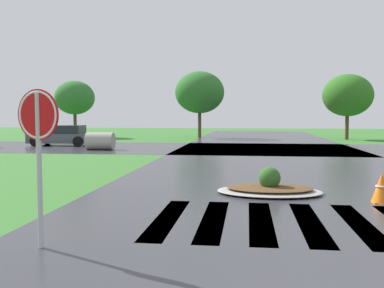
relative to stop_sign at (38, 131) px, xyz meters
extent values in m
cube|color=#35353A|center=(4.25, 6.81, -1.77)|extent=(10.39, 80.00, 0.01)
cube|color=#35353A|center=(4.25, 19.73, -1.77)|extent=(90.00, 9.35, 0.01)
cube|color=white|center=(1.55, 2.11, -1.77)|extent=(0.45, 3.39, 0.01)
cube|color=white|center=(2.45, 2.11, -1.77)|extent=(0.45, 3.39, 0.01)
cube|color=white|center=(3.35, 2.11, -1.77)|extent=(0.45, 3.39, 0.01)
cube|color=white|center=(4.25, 2.11, -1.77)|extent=(0.45, 3.39, 0.01)
cube|color=white|center=(5.15, 2.11, -1.77)|extent=(0.45, 3.39, 0.01)
cylinder|color=#B2B5BA|center=(0.00, 0.00, -0.61)|extent=(0.08, 0.08, 2.34)
cylinder|color=red|center=(0.00, 0.00, 0.24)|extent=(0.74, 0.23, 0.76)
torus|color=white|center=(0.00, 0.00, 0.24)|extent=(0.71, 0.24, 0.73)
ellipsoid|color=#9E9B93|center=(3.66, 5.06, -1.72)|extent=(2.67, 1.81, 0.12)
ellipsoid|color=brown|center=(3.66, 5.06, -1.63)|extent=(2.19, 1.48, 0.10)
sphere|color=#2D6023|center=(3.66, 5.06, -1.38)|extent=(0.56, 0.56, 0.56)
cube|color=#4C545B|center=(-8.85, 20.89, -1.30)|extent=(4.17, 2.08, 0.61)
cube|color=#1E232B|center=(-8.49, 20.91, -0.74)|extent=(2.08, 1.74, 0.53)
cylinder|color=black|center=(-10.18, 19.85, -1.46)|extent=(0.65, 0.26, 0.64)
cylinder|color=black|center=(-10.29, 21.78, -1.46)|extent=(0.65, 0.26, 0.64)
cylinder|color=black|center=(-7.42, 20.01, -1.46)|extent=(0.65, 0.26, 0.64)
cylinder|color=black|center=(-7.53, 21.94, -1.46)|extent=(0.65, 0.26, 0.64)
cylinder|color=#9E9B93|center=(-5.22, 17.78, -1.28)|extent=(1.56, 1.02, 0.99)
cone|color=orange|center=(6.14, 4.19, -1.43)|extent=(0.45, 0.45, 0.70)
torus|color=white|center=(6.14, 4.19, -1.39)|extent=(0.27, 0.27, 0.04)
cube|color=orange|center=(6.14, 4.19, -1.76)|extent=(0.36, 0.36, 0.03)
cylinder|color=#4C3823|center=(-11.94, 30.66, -0.65)|extent=(0.28, 0.28, 2.25)
ellipsoid|color=#2E6F2D|center=(-11.94, 30.66, 1.69)|extent=(3.47, 3.47, 2.95)
cylinder|color=#4C3823|center=(-0.97, 30.96, -0.57)|extent=(0.28, 0.28, 2.41)
ellipsoid|color=#2D6D2A|center=(-0.97, 30.96, 2.10)|extent=(4.18, 4.18, 3.55)
cylinder|color=#4C3823|center=(10.94, 29.90, -0.70)|extent=(0.28, 0.28, 2.15)
ellipsoid|color=#2F6D20|center=(10.94, 29.90, 1.74)|extent=(3.92, 3.92, 3.33)
camera|label=1|loc=(3.09, -6.16, 0.25)|focal=40.96mm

